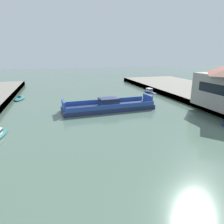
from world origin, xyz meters
The scene contains 4 objects.
ground_plane centered at (0.00, 0.00, 0.00)m, with size 400.00×400.00×0.00m, color #4C6656.
chain_ferry centered at (1.62, 35.53, 1.00)m, with size 24.31×8.12×3.30m.
moored_boat_near_right centered at (22.94, 54.74, 0.61)m, with size 3.24×7.28×1.61m.
moored_boat_far_left centered at (-22.78, 56.20, 0.27)m, with size 3.44×7.89×1.03m.
Camera 1 is at (-11.78, -14.31, 14.32)m, focal length 32.65 mm.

